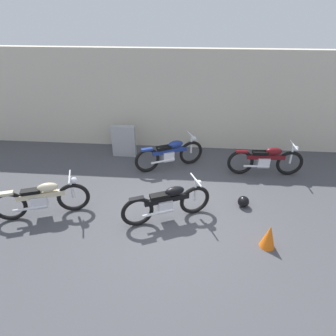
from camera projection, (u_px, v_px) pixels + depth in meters
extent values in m
plane|color=#47474C|center=(174.00, 218.00, 6.91)|extent=(40.00, 40.00, 0.00)
cube|color=beige|center=(183.00, 101.00, 9.60)|extent=(18.00, 0.30, 3.28)
cube|color=#9E9EA3|center=(124.00, 141.00, 9.46)|extent=(0.78, 0.23, 1.05)
sphere|color=black|center=(243.00, 202.00, 7.22)|extent=(0.29, 0.29, 0.29)
cone|color=orange|center=(269.00, 236.00, 5.96)|extent=(0.32, 0.32, 0.55)
torus|color=black|center=(195.00, 200.00, 6.88)|extent=(0.73, 0.39, 0.76)
torus|color=black|center=(138.00, 212.00, 6.49)|extent=(0.73, 0.39, 0.76)
cube|color=silver|center=(165.00, 205.00, 6.66)|extent=(0.39, 0.32, 0.29)
cube|color=black|center=(167.00, 199.00, 6.59)|extent=(1.02, 0.52, 0.12)
ellipsoid|color=black|center=(175.00, 191.00, 6.55)|extent=(0.50, 0.37, 0.21)
cube|color=black|center=(159.00, 196.00, 6.47)|extent=(0.46, 0.34, 0.08)
cube|color=black|center=(137.00, 199.00, 6.32)|extent=(0.36, 0.25, 0.06)
cylinder|color=silver|center=(195.00, 190.00, 6.74)|extent=(0.06, 0.06, 0.57)
cylinder|color=silver|center=(196.00, 180.00, 6.60)|extent=(0.28, 0.57, 0.04)
sphere|color=silver|center=(199.00, 183.00, 6.67)|extent=(0.15, 0.15, 0.15)
cylinder|color=silver|center=(158.00, 213.00, 6.54)|extent=(0.69, 0.35, 0.06)
torus|color=black|center=(290.00, 163.00, 8.44)|extent=(0.78, 0.13, 0.78)
torus|color=black|center=(240.00, 162.00, 8.49)|extent=(0.78, 0.13, 0.78)
cube|color=silver|center=(263.00, 162.00, 8.46)|extent=(0.35, 0.23, 0.30)
cube|color=#590F14|center=(266.00, 157.00, 8.37)|extent=(1.09, 0.15, 0.13)
ellipsoid|color=#590F14|center=(274.00, 151.00, 8.27)|extent=(0.48, 0.23, 0.21)
cube|color=black|center=(260.00, 153.00, 8.31)|extent=(0.43, 0.21, 0.09)
cube|color=#590F14|center=(242.00, 151.00, 8.31)|extent=(0.35, 0.14, 0.06)
cylinder|color=silver|center=(292.00, 154.00, 8.30)|extent=(0.06, 0.06, 0.58)
cylinder|color=silver|center=(294.00, 145.00, 8.15)|extent=(0.06, 0.62, 0.04)
sphere|color=silver|center=(296.00, 149.00, 8.20)|extent=(0.15, 0.15, 0.15)
cylinder|color=silver|center=(256.00, 166.00, 8.39)|extent=(0.75, 0.10, 0.06)
torus|color=black|center=(74.00, 197.00, 6.97)|extent=(0.76, 0.35, 0.77)
torus|color=black|center=(10.00, 206.00, 6.66)|extent=(0.76, 0.35, 0.77)
cube|color=silver|center=(40.00, 201.00, 6.79)|extent=(0.39, 0.31, 0.30)
cube|color=beige|center=(41.00, 195.00, 6.72)|extent=(1.06, 0.46, 0.13)
ellipsoid|color=beige|center=(47.00, 187.00, 6.66)|extent=(0.51, 0.35, 0.21)
cube|color=black|center=(30.00, 191.00, 6.61)|extent=(0.46, 0.32, 0.08)
cube|color=beige|center=(5.00, 194.00, 6.48)|extent=(0.36, 0.23, 0.06)
cylinder|color=silver|center=(72.00, 187.00, 6.82)|extent=(0.06, 0.06, 0.58)
cylinder|color=silver|center=(69.00, 177.00, 6.68)|extent=(0.24, 0.59, 0.04)
sphere|color=silver|center=(74.00, 180.00, 6.75)|extent=(0.15, 0.15, 0.15)
cylinder|color=silver|center=(30.00, 208.00, 6.68)|extent=(0.72, 0.30, 0.06)
torus|color=black|center=(191.00, 153.00, 9.03)|extent=(0.74, 0.42, 0.78)
torus|color=black|center=(147.00, 160.00, 8.60)|extent=(0.74, 0.42, 0.78)
cube|color=silver|center=(168.00, 156.00, 8.79)|extent=(0.40, 0.34, 0.30)
cube|color=navy|center=(170.00, 151.00, 8.72)|extent=(1.03, 0.56, 0.13)
ellipsoid|color=navy|center=(176.00, 144.00, 8.68)|extent=(0.51, 0.39, 0.21)
cube|color=black|center=(164.00, 148.00, 8.59)|extent=(0.47, 0.36, 0.09)
cube|color=navy|center=(147.00, 149.00, 8.42)|extent=(0.36, 0.26, 0.06)
cylinder|color=silver|center=(191.00, 144.00, 8.89)|extent=(0.06, 0.06, 0.58)
cylinder|color=silver|center=(192.00, 136.00, 8.74)|extent=(0.30, 0.57, 0.04)
sphere|color=silver|center=(194.00, 138.00, 8.82)|extent=(0.15, 0.15, 0.15)
cylinder|color=silver|center=(163.00, 161.00, 8.66)|extent=(0.70, 0.38, 0.06)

